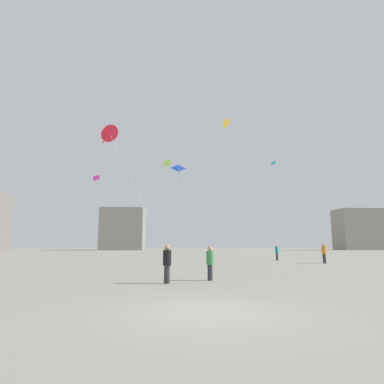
{
  "coord_description": "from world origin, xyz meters",
  "views": [
    {
      "loc": [
        -0.65,
        -8.35,
        1.69
      ],
      "look_at": [
        0.0,
        18.24,
        6.04
      ],
      "focal_mm": 29.91,
      "sensor_mm": 36.0,
      "label": 1
    }
  ],
  "objects": [
    {
      "name": "kite_amber_diamond",
      "position": [
        4.23,
        27.17,
        15.6
      ],
      "size": [
        5.61,
        1.97,
        14.98
      ],
      "color": "yellow"
    },
    {
      "name": "person_in_teal",
      "position": [
        9.2,
        25.89,
        0.89
      ],
      "size": [
        0.35,
        0.35,
        1.63
      ],
      "rotation": [
        0.0,
        0.0,
        4.66
      ],
      "color": "#2D2D33",
      "rests_on": "ground_plane"
    },
    {
      "name": "person_in_orange",
      "position": [
        11.89,
        20.46,
        0.99
      ],
      "size": [
        0.39,
        0.39,
        1.81
      ],
      "rotation": [
        0.0,
        0.0,
        6.09
      ],
      "color": "#2D2D33",
      "rests_on": "ground_plane"
    },
    {
      "name": "building_right_hall",
      "position": [
        53.0,
        88.74,
        6.16
      ],
      "size": [
        13.62,
        8.75,
        12.31
      ],
      "color": "gray",
      "rests_on": "ground_plane"
    },
    {
      "name": "ground_plane",
      "position": [
        0.0,
        0.0,
        0.0
      ],
      "size": [
        300.0,
        300.0,
        0.0
      ],
      "primitive_type": "plane",
      "color": "#9E9689"
    },
    {
      "name": "kite_lime_delta",
      "position": [
        -2.91,
        36.84,
        13.09
      ],
      "size": [
        13.02,
        12.11,
        12.52
      ],
      "color": "#8CD12D"
    },
    {
      "name": "person_in_green",
      "position": [
        0.59,
        7.17,
        0.88
      ],
      "size": [
        0.35,
        0.35,
        1.6
      ],
      "rotation": [
        0.0,
        0.0,
        2.69
      ],
      "color": "#2D2D33",
      "rests_on": "ground_plane"
    },
    {
      "name": "building_centre_hall",
      "position": [
        -19.0,
        89.16,
        6.15
      ],
      "size": [
        12.84,
        11.66,
        12.3
      ],
      "color": "gray",
      "rests_on": "ground_plane"
    },
    {
      "name": "kite_cyan_diamond",
      "position": [
        11.14,
        32.5,
        12.12
      ],
      "size": [
        2.49,
        7.27,
        11.45
      ],
      "color": "#1EB2C6"
    },
    {
      "name": "kite_magenta_delta",
      "position": [
        -9.96,
        28.48,
        8.94
      ],
      "size": [
        20.62,
        3.32,
        8.36
      ],
      "color": "#D12899"
    },
    {
      "name": "kite_crimson_diamond",
      "position": [
        -4.73,
        8.36,
        7.61
      ],
      "size": [
        3.96,
        2.94,
        6.81
      ],
      "color": "red"
    },
    {
      "name": "kite_cobalt_delta",
      "position": [
        -1.09,
        17.34,
        7.71
      ],
      "size": [
        2.25,
        11.04,
        6.98
      ],
      "color": "blue"
    },
    {
      "name": "person_in_black",
      "position": [
        -1.4,
        6.06,
        0.92
      ],
      "size": [
        0.37,
        0.37,
        1.69
      ],
      "rotation": [
        0.0,
        0.0,
        1.89
      ],
      "color": "#2D2D33",
      "rests_on": "ground_plane"
    }
  ]
}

